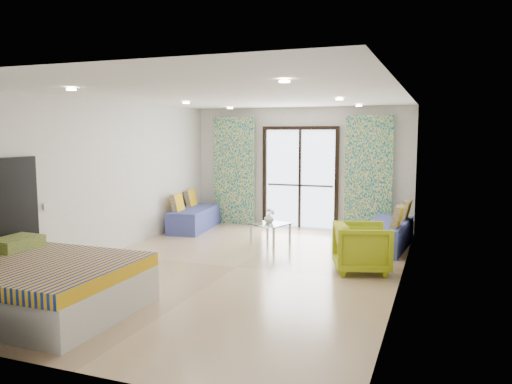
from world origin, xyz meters
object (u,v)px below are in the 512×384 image
(coffee_table, at_px, (271,226))
(armchair, at_px, (362,245))
(bed, at_px, (37,285))
(daybed_right, at_px, (388,234))
(daybed_left, at_px, (194,218))

(coffee_table, xyz_separation_m, armchair, (1.94, -1.33, 0.05))
(bed, height_order, armchair, armchair)
(daybed_right, xyz_separation_m, armchair, (-0.21, -1.76, 0.14))
(bed, bearing_deg, coffee_table, 71.94)
(bed, relative_size, daybed_right, 1.21)
(bed, bearing_deg, daybed_left, 96.91)
(bed, height_order, coffee_table, bed)
(bed, height_order, daybed_right, daybed_right)
(daybed_left, height_order, daybed_right, daybed_right)
(coffee_table, bearing_deg, daybed_right, 11.44)
(daybed_left, height_order, coffee_table, daybed_left)
(coffee_table, relative_size, armchair, 0.93)
(daybed_right, bearing_deg, coffee_table, -163.18)
(armchair, bearing_deg, coffee_table, 37.74)
(daybed_left, distance_m, daybed_right, 4.25)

